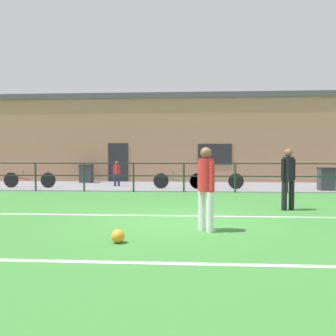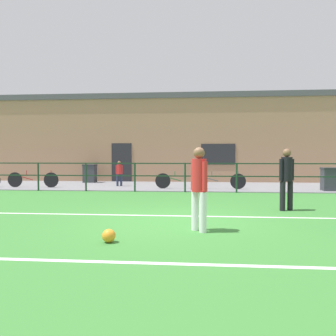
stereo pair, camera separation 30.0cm
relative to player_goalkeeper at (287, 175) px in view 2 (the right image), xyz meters
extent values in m
cube|color=#387A33|center=(-2.83, -1.71, -0.94)|extent=(60.00, 44.00, 0.04)
cube|color=white|center=(-2.83, -1.07, -0.92)|extent=(36.00, 0.11, 0.00)
cube|color=white|center=(-2.83, -4.71, -0.92)|extent=(36.00, 0.11, 0.00)
cube|color=slate|center=(-2.83, 6.79, -0.91)|extent=(48.00, 5.00, 0.02)
cylinder|color=#193823|center=(-8.83, 4.29, -0.35)|extent=(0.07, 0.07, 1.15)
cylinder|color=#193823|center=(-6.83, 4.29, -0.35)|extent=(0.07, 0.07, 1.15)
cylinder|color=#193823|center=(-4.83, 4.29, -0.35)|extent=(0.07, 0.07, 1.15)
cylinder|color=#193823|center=(-2.83, 4.29, -0.35)|extent=(0.07, 0.07, 1.15)
cylinder|color=#193823|center=(-0.83, 4.29, -0.35)|extent=(0.07, 0.07, 1.15)
cylinder|color=#193823|center=(1.17, 4.29, -0.35)|extent=(0.07, 0.07, 1.15)
cube|color=#193823|center=(-2.83, 4.29, 0.21)|extent=(36.00, 0.04, 0.04)
cube|color=#193823|center=(-2.83, 4.29, -0.29)|extent=(36.00, 0.04, 0.04)
cube|color=#A37A5B|center=(-2.83, 10.49, 1.34)|extent=(28.00, 2.40, 4.52)
cube|color=#232328|center=(-6.50, 9.28, 0.13)|extent=(1.10, 0.04, 2.10)
cube|color=#232328|center=(-1.28, 9.28, 0.58)|extent=(1.80, 0.04, 1.10)
cube|color=#4C4C51|center=(-2.83, 10.49, 3.75)|extent=(28.00, 2.56, 0.30)
cylinder|color=black|center=(0.11, 0.05, -0.54)|extent=(0.14, 0.14, 0.77)
cylinder|color=black|center=(-0.11, -0.05, -0.54)|extent=(0.14, 0.14, 0.77)
cylinder|color=black|center=(0.00, 0.00, 0.17)|extent=(0.28, 0.28, 0.64)
sphere|color=brown|center=(0.00, 0.00, 0.59)|extent=(0.22, 0.22, 0.22)
cylinder|color=black|center=(0.16, 0.07, 0.15)|extent=(0.10, 0.10, 0.57)
cylinder|color=black|center=(-0.16, -0.07, 0.15)|extent=(0.10, 0.10, 0.57)
cylinder|color=white|center=(-2.21, -2.78, -0.54)|extent=(0.14, 0.14, 0.76)
cylinder|color=white|center=(-2.36, -2.59, -0.54)|extent=(0.14, 0.14, 0.76)
cylinder|color=red|center=(-2.28, -2.69, 0.15)|extent=(0.28, 0.28, 0.63)
sphere|color=brown|center=(-2.28, -2.69, 0.57)|extent=(0.21, 0.21, 0.21)
cylinder|color=red|center=(-2.17, -2.82, 0.13)|extent=(0.10, 0.10, 0.56)
cylinder|color=red|center=(-2.39, -2.55, 0.13)|extent=(0.10, 0.10, 0.56)
sphere|color=orange|center=(-3.77, -3.68, -0.81)|extent=(0.23, 0.23, 0.23)
cylinder|color=#232D4C|center=(-5.89, 6.51, -0.63)|extent=(0.10, 0.10, 0.55)
cylinder|color=#232D4C|center=(-6.06, 6.46, -0.63)|extent=(0.10, 0.10, 0.55)
cylinder|color=red|center=(-5.98, 6.48, -0.12)|extent=(0.20, 0.20, 0.46)
sphere|color=brown|center=(-5.98, 6.48, 0.18)|extent=(0.16, 0.16, 0.16)
cylinder|color=red|center=(-5.86, 6.52, -0.13)|extent=(0.07, 0.07, 0.41)
cylinder|color=red|center=(-6.09, 6.45, -0.13)|extent=(0.07, 0.07, 0.41)
cylinder|color=black|center=(-2.28, 5.49, -0.57)|extent=(0.66, 0.04, 0.66)
cylinder|color=black|center=(-0.64, 5.49, -0.57)|extent=(0.66, 0.04, 0.66)
cube|color=#4C5156|center=(-1.46, 5.49, -0.36)|extent=(1.28, 0.04, 0.04)
cube|color=#4C5156|center=(-1.87, 5.49, -0.47)|extent=(0.80, 0.03, 0.24)
cylinder|color=#4C5156|center=(-1.75, 5.49, -0.26)|extent=(0.03, 0.03, 0.20)
cylinder|color=#4C5156|center=(-0.64, 5.49, -0.29)|extent=(0.03, 0.03, 0.28)
cylinder|color=black|center=(-10.50, 5.49, -0.57)|extent=(0.67, 0.04, 0.67)
cylinder|color=black|center=(-8.82, 5.49, -0.57)|extent=(0.67, 0.04, 0.67)
cube|color=maroon|center=(-9.66, 5.49, -0.35)|extent=(1.31, 0.04, 0.04)
cube|color=maroon|center=(-10.08, 5.49, -0.46)|extent=(0.82, 0.03, 0.24)
cylinder|color=maroon|center=(-9.95, 5.49, -0.25)|extent=(0.03, 0.03, 0.20)
cylinder|color=maroon|center=(-8.82, 5.49, -0.28)|extent=(0.03, 0.03, 0.28)
cylinder|color=black|center=(-3.84, 5.49, -0.57)|extent=(0.66, 0.04, 0.66)
cylinder|color=black|center=(-2.25, 5.49, -0.57)|extent=(0.66, 0.04, 0.66)
cube|color=#1E6633|center=(-3.04, 5.49, -0.36)|extent=(1.24, 0.04, 0.04)
cube|color=#1E6633|center=(-3.44, 5.49, -0.47)|extent=(0.78, 0.03, 0.24)
cylinder|color=#1E6633|center=(-3.32, 5.49, -0.26)|extent=(0.03, 0.03, 0.20)
cylinder|color=#1E6633|center=(-2.25, 5.49, -0.29)|extent=(0.03, 0.03, 0.28)
cube|color=#33383D|center=(-8.03, 8.48, -0.47)|extent=(0.62, 0.52, 0.87)
cube|color=#282C30|center=(-8.03, 8.48, 0.01)|extent=(0.66, 0.56, 0.08)
cube|color=#33383D|center=(2.97, 5.19, -0.47)|extent=(0.58, 0.49, 0.86)
cube|color=#282C30|center=(2.97, 5.19, -0.01)|extent=(0.61, 0.52, 0.08)
camera|label=1|loc=(-2.57, -9.28, 0.53)|focal=36.96mm
camera|label=2|loc=(-2.28, -9.25, 0.53)|focal=36.96mm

